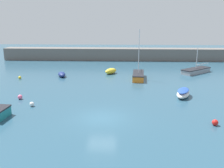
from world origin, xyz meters
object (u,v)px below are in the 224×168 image
at_px(dinghy_near_pier, 62,74).
at_px(rowboat_with_red_cover, 183,93).
at_px(fishing_dinghy_green, 111,71).
at_px(sailboat_tall_mast, 138,76).
at_px(sailboat_twin_hulled, 196,71).
at_px(mooring_buoy_white, 32,104).
at_px(mooring_buoy_pink, 20,97).
at_px(mooring_buoy_yellow, 20,78).
at_px(mooring_buoy_red, 215,123).

height_order(dinghy_near_pier, rowboat_with_red_cover, rowboat_with_red_cover).
height_order(fishing_dinghy_green, sailboat_tall_mast, sailboat_tall_mast).
bearing_deg(dinghy_near_pier, sailboat_twin_hulled, 78.49).
xyz_separation_m(mooring_buoy_white, mooring_buoy_pink, (-2.02, 2.11, 0.02)).
relative_size(rowboat_with_red_cover, mooring_buoy_yellow, 7.99).
bearing_deg(mooring_buoy_yellow, mooring_buoy_red, -34.04).
bearing_deg(mooring_buoy_pink, sailboat_tall_mast, 36.48).
distance_m(mooring_buoy_red, mooring_buoy_yellow, 26.36).
bearing_deg(sailboat_twin_hulled, dinghy_near_pier, -30.53).
bearing_deg(mooring_buoy_pink, sailboat_twin_hulled, 31.94).
xyz_separation_m(sailboat_twin_hulled, mooring_buoy_yellow, (-25.83, -4.97, -0.19)).
distance_m(dinghy_near_pier, mooring_buoy_pink, 10.72).
bearing_deg(sailboat_tall_mast, mooring_buoy_white, -38.86).
bearing_deg(mooring_buoy_red, sailboat_twin_hulled, 78.57).
relative_size(mooring_buoy_red, mooring_buoy_pink, 1.01).
xyz_separation_m(sailboat_twin_hulled, mooring_buoy_red, (-3.99, -19.72, -0.14)).
distance_m(rowboat_with_red_cover, sailboat_twin_hulled, 13.24).
bearing_deg(mooring_buoy_red, dinghy_near_pier, 134.74).
bearing_deg(mooring_buoy_white, sailboat_twin_hulled, 38.32).
xyz_separation_m(sailboat_tall_mast, mooring_buoy_pink, (-13.02, -9.62, -0.23)).
bearing_deg(dinghy_near_pier, rowboat_with_red_cover, 38.93).
bearing_deg(mooring_buoy_yellow, mooring_buoy_pink, -67.75).
xyz_separation_m(dinghy_near_pier, sailboat_twin_hulled, (20.26, 3.30, 0.04)).
bearing_deg(mooring_buoy_red, rowboat_with_red_cover, 96.37).
bearing_deg(sailboat_tall_mast, dinghy_near_pier, -90.45).
height_order(sailboat_twin_hulled, mooring_buoy_yellow, sailboat_twin_hulled).
xyz_separation_m(mooring_buoy_red, mooring_buoy_pink, (-18.22, 5.88, -0.00)).
xyz_separation_m(mooring_buoy_pink, mooring_buoy_yellow, (-3.63, 8.88, -0.04)).
relative_size(sailboat_twin_hulled, mooring_buoy_red, 10.54).
bearing_deg(dinghy_near_pier, sailboat_tall_mast, 64.51).
bearing_deg(mooring_buoy_pink, mooring_buoy_white, -46.31).
xyz_separation_m(dinghy_near_pier, rowboat_with_red_cover, (15.45, -9.03, 0.09)).
distance_m(dinghy_near_pier, mooring_buoy_yellow, 5.82).
height_order(dinghy_near_pier, mooring_buoy_white, dinghy_near_pier).
relative_size(mooring_buoy_red, mooring_buoy_white, 1.11).
relative_size(sailboat_twin_hulled, mooring_buoy_pink, 10.67).
xyz_separation_m(fishing_dinghy_green, sailboat_twin_hulled, (13.20, 1.08, -0.04)).
relative_size(sailboat_tall_mast, rowboat_with_red_cover, 2.14).
distance_m(sailboat_twin_hulled, mooring_buoy_pink, 26.16).
relative_size(dinghy_near_pier, rowboat_with_red_cover, 0.78).
bearing_deg(dinghy_near_pier, mooring_buoy_white, -20.41).
bearing_deg(mooring_buoy_white, mooring_buoy_red, -13.09).
bearing_deg(rowboat_with_red_cover, mooring_buoy_yellow, 93.34).
xyz_separation_m(dinghy_near_pier, mooring_buoy_yellow, (-5.57, -1.67, -0.14)).
bearing_deg(fishing_dinghy_green, rowboat_with_red_cover, -104.14).
relative_size(rowboat_with_red_cover, sailboat_twin_hulled, 0.61).
relative_size(dinghy_near_pier, sailboat_tall_mast, 0.37).
bearing_deg(dinghy_near_pier, fishing_dinghy_green, 86.66).
height_order(sailboat_twin_hulled, mooring_buoy_white, sailboat_twin_hulled).
height_order(sailboat_twin_hulled, mooring_buoy_red, sailboat_twin_hulled).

